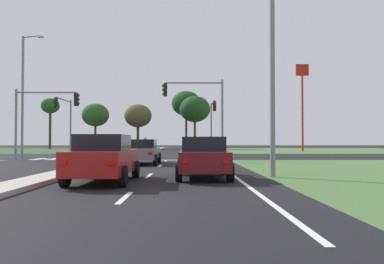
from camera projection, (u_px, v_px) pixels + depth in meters
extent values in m
plane|color=black|center=(132.00, 156.00, 34.82)|extent=(200.00, 200.00, 0.00)
cube|color=#476B38|center=(319.00, 150.00, 59.62)|extent=(35.00, 35.00, 0.01)
cube|color=#ADA89E|center=(66.00, 173.00, 15.83)|extent=(1.20, 22.00, 0.14)
cube|color=gray|center=(155.00, 150.00, 59.81)|extent=(1.20, 36.00, 0.14)
cube|color=silver|center=(125.00, 198.00, 9.24)|extent=(0.14, 2.00, 0.01)
cube|color=silver|center=(149.00, 176.00, 15.24)|extent=(0.14, 2.00, 0.01)
cube|color=silver|center=(160.00, 166.00, 21.24)|extent=(0.14, 2.00, 0.01)
cube|color=silver|center=(166.00, 160.00, 27.23)|extent=(0.14, 2.00, 0.01)
cube|color=silver|center=(229.00, 172.00, 16.91)|extent=(0.14, 24.00, 0.01)
cube|color=silver|center=(171.00, 160.00, 27.87)|extent=(6.40, 0.50, 0.01)
cube|color=silver|center=(39.00, 159.00, 29.54)|extent=(0.70, 2.80, 0.01)
cube|color=silver|center=(54.00, 159.00, 29.56)|extent=(0.70, 2.80, 0.01)
cube|color=silver|center=(69.00, 159.00, 29.57)|extent=(0.70, 2.80, 0.01)
cube|color=silver|center=(84.00, 159.00, 29.58)|extent=(0.70, 2.80, 0.01)
cube|color=silver|center=(99.00, 159.00, 29.60)|extent=(0.70, 2.80, 0.01)
cube|color=silver|center=(114.00, 159.00, 29.61)|extent=(0.70, 2.80, 0.01)
cube|color=silver|center=(129.00, 159.00, 29.63)|extent=(0.70, 2.80, 0.01)
cube|color=slate|center=(142.00, 153.00, 23.12)|extent=(1.82, 4.50, 0.64)
cube|color=black|center=(142.00, 144.00, 22.98)|extent=(1.60, 2.07, 0.52)
cube|color=red|center=(125.00, 153.00, 20.84)|extent=(0.20, 0.04, 0.14)
cube|color=red|center=(150.00, 153.00, 20.86)|extent=(0.20, 0.04, 0.14)
cylinder|color=black|center=(131.00, 158.00, 24.54)|extent=(0.22, 0.64, 0.64)
cylinder|color=black|center=(159.00, 158.00, 24.56)|extent=(0.22, 0.64, 0.64)
cylinder|color=black|center=(123.00, 160.00, 21.66)|extent=(0.22, 0.64, 0.64)
cylinder|color=black|center=(155.00, 160.00, 21.68)|extent=(0.22, 0.64, 0.64)
cube|color=#A31919|center=(104.00, 161.00, 12.85)|extent=(1.73, 4.44, 0.75)
cube|color=black|center=(103.00, 142.00, 12.72)|extent=(1.52, 2.04, 0.52)
cube|color=red|center=(63.00, 163.00, 10.61)|extent=(0.20, 0.04, 0.14)
cube|color=red|center=(111.00, 163.00, 10.62)|extent=(0.20, 0.04, 0.14)
cylinder|color=black|center=(89.00, 169.00, 14.25)|extent=(0.22, 0.64, 0.64)
cylinder|color=black|center=(136.00, 169.00, 14.27)|extent=(0.22, 0.64, 0.64)
cylinder|color=black|center=(65.00, 176.00, 11.41)|extent=(0.22, 0.64, 0.64)
cylinder|color=black|center=(123.00, 176.00, 11.43)|extent=(0.22, 0.64, 0.64)
cube|color=silver|center=(139.00, 146.00, 56.97)|extent=(1.84, 4.19, 0.78)
cube|color=black|center=(139.00, 141.00, 57.13)|extent=(1.62, 1.93, 0.52)
cube|color=red|center=(145.00, 145.00, 59.09)|extent=(0.20, 0.04, 0.14)
cube|color=red|center=(136.00, 145.00, 59.08)|extent=(0.20, 0.04, 0.14)
cylinder|color=black|center=(144.00, 149.00, 55.63)|extent=(0.22, 0.64, 0.64)
cylinder|color=black|center=(131.00, 149.00, 55.60)|extent=(0.22, 0.64, 0.64)
cylinder|color=black|center=(146.00, 148.00, 58.31)|extent=(0.22, 0.64, 0.64)
cylinder|color=black|center=(134.00, 148.00, 58.29)|extent=(0.22, 0.64, 0.64)
cube|color=maroon|center=(203.00, 160.00, 14.26)|extent=(1.74, 4.14, 0.69)
cube|color=black|center=(203.00, 144.00, 14.12)|extent=(1.53, 1.90, 0.52)
cube|color=red|center=(185.00, 161.00, 12.16)|extent=(0.20, 0.04, 0.14)
cube|color=red|center=(226.00, 161.00, 12.18)|extent=(0.20, 0.04, 0.14)
cylinder|color=black|center=(180.00, 167.00, 15.56)|extent=(0.22, 0.64, 0.64)
cylinder|color=black|center=(223.00, 167.00, 15.58)|extent=(0.22, 0.64, 0.64)
cylinder|color=black|center=(179.00, 172.00, 12.91)|extent=(0.22, 0.64, 0.64)
cylinder|color=black|center=(230.00, 172.00, 12.94)|extent=(0.22, 0.64, 0.64)
cylinder|color=gray|center=(71.00, 127.00, 41.39)|extent=(0.18, 0.18, 5.86)
cylinder|color=gray|center=(64.00, 100.00, 39.12)|extent=(0.12, 4.68, 0.12)
cube|color=black|center=(56.00, 103.00, 36.77)|extent=(0.32, 0.26, 0.95)
sphere|color=red|center=(55.00, 99.00, 36.61)|extent=(0.20, 0.20, 0.20)
sphere|color=#3A2405|center=(55.00, 102.00, 36.61)|extent=(0.20, 0.20, 0.20)
sphere|color=black|center=(55.00, 106.00, 36.60)|extent=(0.20, 0.20, 0.20)
cylinder|color=gray|center=(211.00, 129.00, 41.58)|extent=(0.18, 0.18, 5.51)
cylinder|color=gray|center=(213.00, 103.00, 39.09)|extent=(0.12, 5.10, 0.12)
cube|color=black|center=(214.00, 106.00, 36.53)|extent=(0.32, 0.26, 0.95)
sphere|color=red|center=(215.00, 103.00, 36.38)|extent=(0.20, 0.20, 0.20)
sphere|color=#3A2405|center=(215.00, 106.00, 36.37)|extent=(0.20, 0.20, 0.20)
sphere|color=black|center=(215.00, 109.00, 36.36)|extent=(0.20, 0.20, 0.20)
cylinder|color=gray|center=(16.00, 124.00, 28.19)|extent=(0.18, 0.18, 5.22)
cylinder|color=gray|center=(46.00, 92.00, 28.28)|extent=(4.41, 0.12, 0.12)
cube|color=black|center=(76.00, 100.00, 28.29)|extent=(0.26, 0.32, 0.95)
sphere|color=red|center=(78.00, 95.00, 28.30)|extent=(0.20, 0.20, 0.20)
sphere|color=#3A2405|center=(78.00, 100.00, 28.29)|extent=(0.20, 0.20, 0.20)
sphere|color=black|center=(78.00, 104.00, 28.28)|extent=(0.20, 0.20, 0.20)
cylinder|color=gray|center=(222.00, 120.00, 28.39)|extent=(0.18, 0.18, 5.95)
cylinder|color=gray|center=(194.00, 83.00, 28.43)|extent=(4.22, 0.12, 0.12)
cube|color=black|center=(165.00, 90.00, 28.39)|extent=(0.26, 0.32, 0.95)
sphere|color=#360503|center=(163.00, 86.00, 28.39)|extent=(0.20, 0.20, 0.20)
sphere|color=#3A2405|center=(163.00, 90.00, 28.39)|extent=(0.20, 0.20, 0.20)
sphere|color=green|center=(163.00, 94.00, 28.38)|extent=(0.20, 0.20, 0.20)
cylinder|color=gray|center=(272.00, 63.00, 14.71)|extent=(0.20, 0.20, 8.74)
cylinder|color=gray|center=(22.00, 97.00, 30.88)|extent=(0.20, 0.20, 9.87)
cylinder|color=gray|center=(32.00, 36.00, 30.72)|extent=(1.67, 0.66, 0.10)
ellipsoid|color=#B2B2A8|center=(41.00, 37.00, 30.45)|extent=(0.56, 0.28, 0.20)
cylinder|color=maroon|center=(145.00, 148.00, 45.68)|extent=(0.16, 0.16, 0.75)
cylinder|color=#335184|center=(145.00, 142.00, 45.69)|extent=(0.34, 0.34, 0.79)
sphere|color=tan|center=(145.00, 138.00, 45.71)|extent=(0.22, 0.22, 0.22)
cylinder|color=red|center=(302.00, 113.00, 54.02)|extent=(0.28, 0.28, 10.66)
cube|color=red|center=(302.00, 70.00, 54.17)|extent=(1.80, 0.30, 1.60)
torus|color=yellow|center=(299.00, 70.00, 54.34)|extent=(0.96, 0.16, 0.96)
torus|color=yellow|center=(305.00, 70.00, 54.35)|extent=(0.96, 0.16, 0.96)
cylinder|color=#423323|center=(50.00, 130.00, 69.06)|extent=(0.46, 0.46, 6.91)
ellipsoid|color=#285123|center=(50.00, 106.00, 69.17)|extent=(3.27, 3.27, 2.78)
cylinder|color=#423323|center=(95.00, 136.00, 68.09)|extent=(0.39, 0.39, 4.74)
ellipsoid|color=#285123|center=(95.00, 115.00, 68.18)|extent=(4.80, 4.80, 4.08)
cylinder|color=#423323|center=(138.00, 136.00, 65.08)|extent=(0.46, 0.46, 4.44)
ellipsoid|color=#4C4728|center=(138.00, 116.00, 65.17)|extent=(4.62, 4.62, 3.92)
cylinder|color=#423323|center=(186.00, 130.00, 69.28)|extent=(0.39, 0.39, 6.77)
ellipsoid|color=#1E421E|center=(186.00, 103.00, 69.40)|extent=(5.30, 5.30, 4.50)
cylinder|color=#423323|center=(195.00, 133.00, 67.36)|extent=(0.40, 0.40, 5.55)
ellipsoid|color=#1E421E|center=(195.00, 109.00, 67.46)|extent=(5.41, 5.41, 4.60)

